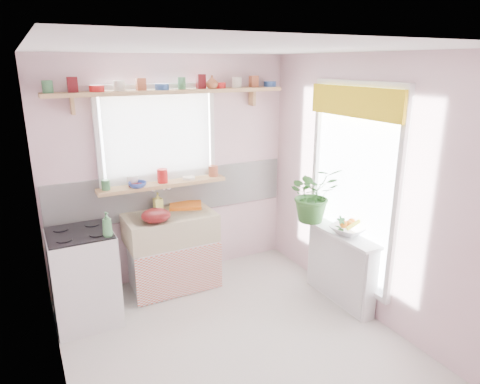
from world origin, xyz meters
TOP-DOWN VIEW (x-y plane):
  - room at (0.66, 0.86)m, footprint 3.20×3.20m
  - sink_unit at (-0.15, 1.29)m, footprint 0.95×0.65m
  - cooker at (-1.10, 1.05)m, footprint 0.58×0.58m
  - radiator_ledge at (1.30, 0.20)m, footprint 0.22×0.95m
  - windowsill at (-0.15, 1.48)m, footprint 1.40×0.22m
  - pine_shelf at (0.00, 1.47)m, footprint 2.52×0.24m
  - shelf_crockery at (-0.04, 1.47)m, footprint 2.47×0.11m
  - sill_crockery at (-0.15, 1.48)m, footprint 1.35×0.11m
  - dish_tray at (0.09, 1.45)m, footprint 0.42×0.37m
  - colander at (-0.34, 1.15)m, footprint 0.40×0.40m
  - jade_plant at (1.21, 0.60)m, footprint 0.63×0.57m
  - fruit_bowl at (1.31, 0.13)m, footprint 0.42×0.42m
  - herb_pot at (1.22, 0.15)m, footprint 0.11×0.08m
  - soap_bottle_sink at (-0.21, 1.50)m, footprint 0.10×0.10m
  - sill_cup at (-0.46, 1.54)m, footprint 0.16×0.16m
  - sill_bowl at (-0.44, 1.42)m, footprint 0.24×0.24m
  - shelf_vase at (0.42, 1.41)m, footprint 0.15×0.15m
  - cooker_bottle at (-0.88, 0.83)m, footprint 0.11×0.11m
  - fruit at (1.31, 0.14)m, footprint 0.20×0.14m

SIDE VIEW (x-z plane):
  - radiator_ledge at x=1.30m, z-range 0.01..0.78m
  - sink_unit at x=-0.15m, z-range -0.13..0.99m
  - cooker at x=-1.10m, z-range 0.00..0.92m
  - fruit_bowl at x=1.31m, z-range 0.78..0.86m
  - dish_tray at x=0.09m, z-range 0.85..0.89m
  - herb_pot at x=1.22m, z-range 0.78..0.97m
  - fruit at x=1.31m, z-range 0.83..0.93m
  - colander at x=-0.34m, z-range 0.85..0.99m
  - soap_bottle_sink at x=-0.21m, z-range 0.85..1.05m
  - cooker_bottle at x=-0.88m, z-range 0.92..1.14m
  - jade_plant at x=1.21m, z-range 0.77..1.38m
  - windowsill at x=-0.15m, z-range 1.12..1.16m
  - sill_bowl at x=-0.44m, z-range 1.16..1.22m
  - sill_cup at x=-0.46m, z-range 1.16..1.26m
  - sill_crockery at x=-0.15m, z-range 1.16..1.28m
  - room at x=0.66m, z-range -0.23..2.97m
  - pine_shelf at x=0.00m, z-range 2.10..2.14m
  - shelf_crockery at x=-0.04m, z-range 2.13..2.25m
  - shelf_vase at x=0.42m, z-range 2.14..2.28m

